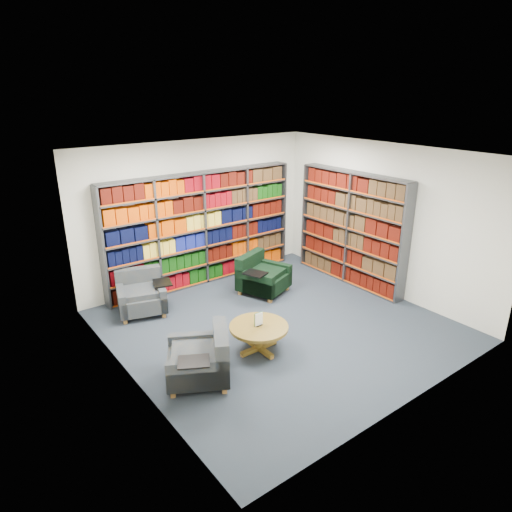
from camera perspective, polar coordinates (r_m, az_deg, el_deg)
room_shell at (r=7.08m, az=2.92°, el=1.30°), size 5.02×5.02×2.82m
bookshelf_back at (r=9.00m, az=-6.69°, el=3.38°), size 4.00×0.28×2.20m
bookshelf_right at (r=9.15m, az=11.82°, el=3.36°), size 0.28×2.50×2.20m
chair_teal_left at (r=8.25m, az=-14.20°, el=-4.78°), size 1.03×0.98×0.72m
chair_green_right at (r=8.73m, az=0.53°, el=-2.66°), size 1.07×1.04×0.73m
chair_teal_front at (r=6.26m, az=-6.54°, el=-12.83°), size 1.09×1.09×0.73m
coffee_table at (r=6.83m, az=0.35°, el=-9.32°), size 0.88×0.88×0.62m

